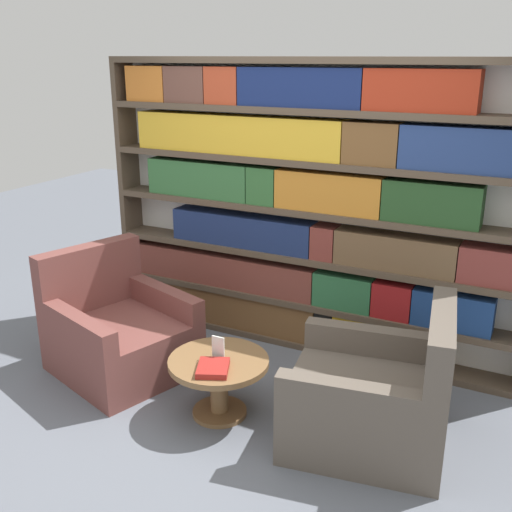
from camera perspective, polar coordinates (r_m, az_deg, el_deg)
The scene contains 7 objects.
ground_plane at distance 4.01m, azimuth -3.63°, elevation -16.45°, with size 14.00×14.00×0.00m, color slate.
bookshelf at distance 4.74m, azimuth 4.46°, elevation 4.34°, with size 3.49×0.30×2.29m.
armchair_left at distance 4.70m, azimuth -13.01°, elevation -7.18°, with size 1.16×1.11×0.92m.
armchair_right at distance 3.85m, azimuth 11.23°, elevation -13.21°, with size 1.07×1.00×0.92m.
coffee_table at distance 4.04m, azimuth -3.56°, elevation -11.24°, with size 0.66×0.66×0.41m.
table_sign at distance 3.95m, azimuth -3.61°, elevation -8.90°, with size 0.09×0.06×0.16m.
stray_book at distance 3.84m, azimuth -4.11°, elevation -10.60°, with size 0.27×0.29×0.04m.
Camera 1 is at (1.70, -2.81, 2.30)m, focal length 42.00 mm.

